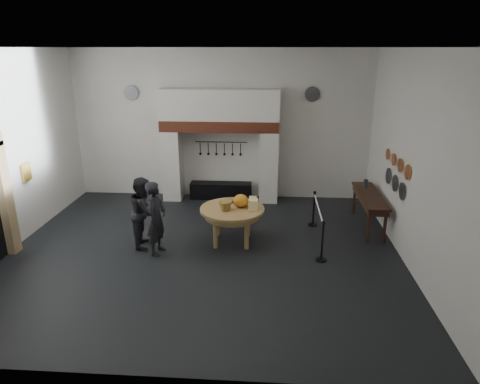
# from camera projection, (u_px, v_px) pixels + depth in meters

# --- Properties ---
(floor) EXTENTS (9.00, 8.00, 0.02)m
(floor) POSITION_uv_depth(u_px,v_px,m) (203.00, 251.00, 9.93)
(floor) COLOR black
(floor) RESTS_ON ground
(ceiling) EXTENTS (9.00, 8.00, 0.02)m
(ceiling) POSITION_uv_depth(u_px,v_px,m) (197.00, 47.00, 8.48)
(ceiling) COLOR silver
(ceiling) RESTS_ON wall_back
(wall_back) EXTENTS (9.00, 0.02, 4.50)m
(wall_back) POSITION_uv_depth(u_px,v_px,m) (221.00, 125.00, 12.98)
(wall_back) COLOR silver
(wall_back) RESTS_ON floor
(wall_front) EXTENTS (9.00, 0.02, 4.50)m
(wall_front) POSITION_uv_depth(u_px,v_px,m) (151.00, 234.00, 5.43)
(wall_front) COLOR silver
(wall_front) RESTS_ON floor
(wall_left) EXTENTS (0.02, 8.00, 4.50)m
(wall_left) POSITION_uv_depth(u_px,v_px,m) (0.00, 154.00, 9.50)
(wall_left) COLOR silver
(wall_left) RESTS_ON floor
(wall_right) EXTENTS (0.02, 8.00, 4.50)m
(wall_right) POSITION_uv_depth(u_px,v_px,m) (414.00, 161.00, 8.91)
(wall_right) COLOR silver
(wall_right) RESTS_ON floor
(chimney_pier_left) EXTENTS (0.55, 0.70, 2.15)m
(chimney_pier_left) POSITION_uv_depth(u_px,v_px,m) (173.00, 165.00, 13.13)
(chimney_pier_left) COLOR silver
(chimney_pier_left) RESTS_ON floor
(chimney_pier_right) EXTENTS (0.55, 0.70, 2.15)m
(chimney_pier_right) POSITION_uv_depth(u_px,v_px,m) (269.00, 167.00, 12.93)
(chimney_pier_right) COLOR silver
(chimney_pier_right) RESTS_ON floor
(hearth_brick_band) EXTENTS (3.50, 0.72, 0.32)m
(hearth_brick_band) POSITION_uv_depth(u_px,v_px,m) (220.00, 125.00, 12.63)
(hearth_brick_band) COLOR #9E442B
(hearth_brick_band) RESTS_ON chimney_pier_left
(chimney_hood) EXTENTS (3.50, 0.70, 0.90)m
(chimney_hood) POSITION_uv_depth(u_px,v_px,m) (219.00, 104.00, 12.44)
(chimney_hood) COLOR silver
(chimney_hood) RESTS_ON hearth_brick_band
(iron_range) EXTENTS (1.90, 0.45, 0.50)m
(iron_range) POSITION_uv_depth(u_px,v_px,m) (221.00, 191.00, 13.36)
(iron_range) COLOR black
(iron_range) RESTS_ON floor
(utensil_rail) EXTENTS (1.60, 0.02, 0.02)m
(utensil_rail) POSITION_uv_depth(u_px,v_px,m) (221.00, 142.00, 13.07)
(utensil_rail) COLOR black
(utensil_rail) RESTS_ON wall_back
(door_jamb_far) EXTENTS (0.22, 0.30, 2.60)m
(door_jamb_far) POSITION_uv_depth(u_px,v_px,m) (5.00, 199.00, 9.51)
(door_jamb_far) COLOR tan
(door_jamb_far) RESTS_ON floor
(wall_plaque) EXTENTS (0.05, 0.34, 0.44)m
(wall_plaque) POSITION_uv_depth(u_px,v_px,m) (26.00, 172.00, 10.46)
(wall_plaque) COLOR gold
(wall_plaque) RESTS_ON wall_left
(work_table) EXTENTS (1.65, 1.65, 0.07)m
(work_table) POSITION_uv_depth(u_px,v_px,m) (232.00, 209.00, 10.17)
(work_table) COLOR tan
(work_table) RESTS_ON floor
(pumpkin) EXTENTS (0.36, 0.36, 0.31)m
(pumpkin) POSITION_uv_depth(u_px,v_px,m) (241.00, 201.00, 10.19)
(pumpkin) COLOR orange
(pumpkin) RESTS_ON work_table
(cheese_block_big) EXTENTS (0.22, 0.22, 0.24)m
(cheese_block_big) POSITION_uv_depth(u_px,v_px,m) (253.00, 205.00, 10.04)
(cheese_block_big) COLOR #FFEB98
(cheese_block_big) RESTS_ON work_table
(cheese_block_small) EXTENTS (0.18, 0.18, 0.20)m
(cheese_block_small) POSITION_uv_depth(u_px,v_px,m) (253.00, 201.00, 10.33)
(cheese_block_small) COLOR #E5E589
(cheese_block_small) RESTS_ON work_table
(wicker_basket) EXTENTS (0.34, 0.34, 0.22)m
(wicker_basket) POSITION_uv_depth(u_px,v_px,m) (225.00, 206.00, 9.99)
(wicker_basket) COLOR olive
(wicker_basket) RESTS_ON work_table
(bread_loaf) EXTENTS (0.31, 0.18, 0.13)m
(bread_loaf) POSITION_uv_depth(u_px,v_px,m) (229.00, 200.00, 10.47)
(bread_loaf) COLOR #A8723B
(bread_loaf) RESTS_ON work_table
(visitor_near) EXTENTS (0.50, 0.68, 1.71)m
(visitor_near) POSITION_uv_depth(u_px,v_px,m) (156.00, 218.00, 9.60)
(visitor_near) COLOR black
(visitor_near) RESTS_ON floor
(visitor_far) EXTENTS (0.74, 0.90, 1.68)m
(visitor_far) POSITION_uv_depth(u_px,v_px,m) (144.00, 212.00, 10.01)
(visitor_far) COLOR black
(visitor_far) RESTS_ON floor
(side_table) EXTENTS (0.55, 2.20, 0.06)m
(side_table) POSITION_uv_depth(u_px,v_px,m) (370.00, 196.00, 11.02)
(side_table) COLOR #331E12
(side_table) RESTS_ON floor
(pewter_jug) EXTENTS (0.12, 0.12, 0.22)m
(pewter_jug) POSITION_uv_depth(u_px,v_px,m) (366.00, 183.00, 11.54)
(pewter_jug) COLOR #45454A
(pewter_jug) RESTS_ON side_table
(copper_pan_a) EXTENTS (0.03, 0.34, 0.34)m
(copper_pan_a) POSITION_uv_depth(u_px,v_px,m) (408.00, 172.00, 9.20)
(copper_pan_a) COLOR #C6662D
(copper_pan_a) RESTS_ON wall_right
(copper_pan_b) EXTENTS (0.03, 0.32, 0.32)m
(copper_pan_b) POSITION_uv_depth(u_px,v_px,m) (400.00, 165.00, 9.72)
(copper_pan_b) COLOR #C6662D
(copper_pan_b) RESTS_ON wall_right
(copper_pan_c) EXTENTS (0.03, 0.30, 0.30)m
(copper_pan_c) POSITION_uv_depth(u_px,v_px,m) (394.00, 159.00, 10.24)
(copper_pan_c) COLOR #C6662D
(copper_pan_c) RESTS_ON wall_right
(copper_pan_d) EXTENTS (0.03, 0.28, 0.28)m
(copper_pan_d) POSITION_uv_depth(u_px,v_px,m) (388.00, 154.00, 10.76)
(copper_pan_d) COLOR #C6662D
(copper_pan_d) RESTS_ON wall_right
(pewter_plate_left) EXTENTS (0.03, 0.40, 0.40)m
(pewter_plate_left) POSITION_uv_depth(u_px,v_px,m) (402.00, 191.00, 9.55)
(pewter_plate_left) COLOR #4C4C51
(pewter_plate_left) RESTS_ON wall_right
(pewter_plate_mid) EXTENTS (0.03, 0.40, 0.40)m
(pewter_plate_mid) POSITION_uv_depth(u_px,v_px,m) (395.00, 183.00, 10.11)
(pewter_plate_mid) COLOR #4C4C51
(pewter_plate_mid) RESTS_ON wall_right
(pewter_plate_right) EXTENTS (0.03, 0.40, 0.40)m
(pewter_plate_right) POSITION_uv_depth(u_px,v_px,m) (388.00, 176.00, 10.68)
(pewter_plate_right) COLOR #4C4C51
(pewter_plate_right) RESTS_ON wall_right
(pewter_plate_back_left) EXTENTS (0.44, 0.03, 0.44)m
(pewter_plate_back_left) POSITION_uv_depth(u_px,v_px,m) (131.00, 93.00, 12.82)
(pewter_plate_back_left) COLOR #4C4C51
(pewter_plate_back_left) RESTS_ON wall_back
(pewter_plate_back_right) EXTENTS (0.44, 0.03, 0.44)m
(pewter_plate_back_right) POSITION_uv_depth(u_px,v_px,m) (312.00, 94.00, 12.46)
(pewter_plate_back_right) COLOR #4C4C51
(pewter_plate_back_right) RESTS_ON wall_back
(barrier_post_near) EXTENTS (0.05, 0.05, 0.90)m
(barrier_post_near) POSITION_uv_depth(u_px,v_px,m) (322.00, 242.00, 9.37)
(barrier_post_near) COLOR black
(barrier_post_near) RESTS_ON floor
(barrier_post_far) EXTENTS (0.05, 0.05, 0.90)m
(barrier_post_far) POSITION_uv_depth(u_px,v_px,m) (314.00, 209.00, 11.26)
(barrier_post_far) COLOR black
(barrier_post_far) RESTS_ON floor
(barrier_rope) EXTENTS (0.04, 2.00, 0.04)m
(barrier_rope) POSITION_uv_depth(u_px,v_px,m) (319.00, 209.00, 10.18)
(barrier_rope) COLOR white
(barrier_rope) RESTS_ON barrier_post_near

